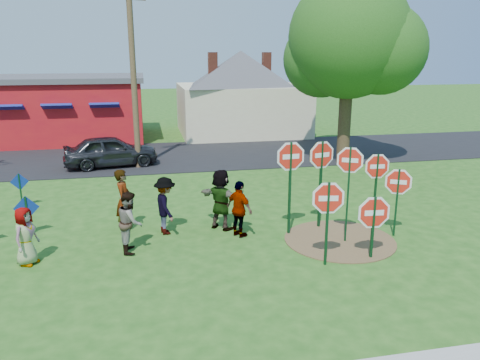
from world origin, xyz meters
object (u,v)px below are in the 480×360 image
Objects in this scene: utility_pole at (133,70)px; person_b at (124,201)px; stop_sign_d at (377,173)px; suv at (111,151)px; leafy_tree at (352,44)px; stop_sign_b at (321,163)px; stop_sign_c at (349,172)px; person_a at (26,236)px; stop_sign_a at (328,205)px.

person_b is at bearing -92.54° from utility_pole.
stop_sign_d is 0.58× the size of suv.
leafy_tree is at bearing -45.05° from person_b.
leafy_tree is at bearing 48.90° from stop_sign_b.
stop_sign_d is 1.30× the size of person_b.
stop_sign_c reaches higher than stop_sign_d.
stop_sign_c is 0.33× the size of leafy_tree.
person_a is 3.05m from person_b.
suv is 3.97m from utility_pole.
person_a is at bearing 177.16° from stop_sign_a.
leafy_tree is (4.11, 9.33, 3.59)m from stop_sign_c.
stop_sign_d is 7.63m from person_b.
suv is at bearing 17.37° from person_a.
utility_pole is (2.75, 10.11, 3.75)m from person_a.
utility_pole is at bearing 10.20° from person_a.
person_a is 0.18× the size of utility_pole.
stop_sign_b is 6.07m from person_b.
stop_sign_b is 8.44m from person_a.
stop_sign_c is at bearing -145.31° from stop_sign_d.
leafy_tree is at bearing -29.14° from person_a.
stop_sign_a is 0.82× the size of stop_sign_b.
person_a is at bearing -105.21° from utility_pole.
stop_sign_c reaches higher than suv.
leafy_tree is (5.25, 10.64, 4.04)m from stop_sign_a.
stop_sign_d reaches higher than person_b.
stop_sign_b is 0.33× the size of leafy_tree.
stop_sign_b is at bearing -118.86° from leafy_tree.
stop_sign_b is 0.34× the size of utility_pole.
leafy_tree is at bearing 75.75° from stop_sign_d.
stop_sign_b is at bearing 132.12° from stop_sign_c.
stop_sign_c is at bearing -60.51° from utility_pole.
stop_sign_c is at bearing 58.27° from stop_sign_a.
stop_sign_b is 1.87× the size of person_a.
stop_sign_a is at bearing -119.53° from stop_sign_b.
stop_sign_a is at bearing -116.25° from leafy_tree.
stop_sign_a is 1.22× the size of person_b.
stop_sign_a is at bearing -134.88° from stop_sign_d.
stop_sign_a is 1.53× the size of person_a.
suv is (-0.89, 8.67, -0.19)m from person_b.
stop_sign_d is at bearing -31.65° from stop_sign_b.
suv is (-8.34, 10.11, -1.03)m from stop_sign_d.
stop_sign_b is at bearing -88.44° from person_b.
person_a is at bearing -144.55° from leafy_tree.
stop_sign_b is 0.67× the size of suv.
utility_pole is (0.36, 8.23, 3.55)m from person_b.
person_b reaches higher than person_a.
stop_sign_d reaches higher than stop_sign_a.
stop_sign_d is (2.35, 2.02, 0.20)m from stop_sign_a.
leafy_tree reaches higher than person_b.
suv is at bearing 172.44° from leafy_tree.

